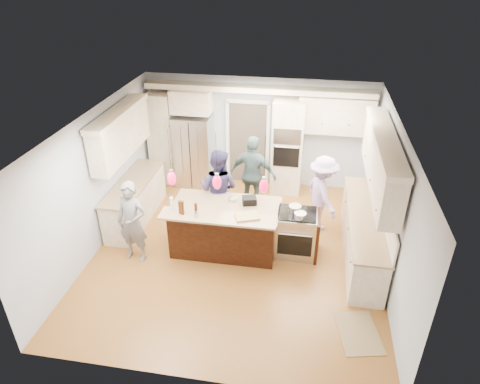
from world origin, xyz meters
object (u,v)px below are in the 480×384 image
object	(u,v)px
island_range	(297,233)
kitchen_island	(225,227)
person_far_left	(218,189)
person_bar_end	(132,222)
refrigerator	(194,151)

from	to	relation	value
island_range	kitchen_island	bearing A→B (deg)	-176.90
island_range	person_far_left	bearing A→B (deg)	157.60
person_bar_end	person_far_left	bearing A→B (deg)	54.91
person_far_left	person_bar_end	bearing A→B (deg)	58.66
person_bar_end	person_far_left	xyz separation A→B (m)	(1.34, 1.39, 0.07)
refrigerator	person_far_left	bearing A→B (deg)	-60.62
refrigerator	kitchen_island	bearing A→B (deg)	-63.12
kitchen_island	person_bar_end	size ratio (longest dim) A/B	1.28
person_far_left	island_range	bearing A→B (deg)	170.37
kitchen_island	person_far_left	distance (m)	0.92
refrigerator	person_bar_end	size ratio (longest dim) A/B	1.10
kitchen_island	person_far_left	xyz separation A→B (m)	(-0.29, 0.78, 0.40)
kitchen_island	person_far_left	world-z (taller)	person_far_left
person_bar_end	island_range	bearing A→B (deg)	21.69
island_range	person_far_left	xyz separation A→B (m)	(-1.70, 0.70, 0.43)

